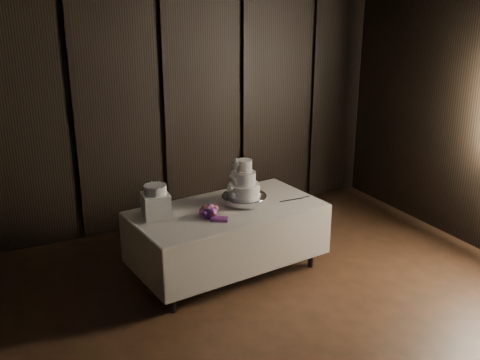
% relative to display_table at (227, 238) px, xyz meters
% --- Properties ---
extents(room, '(6.08, 7.08, 3.08)m').
position_rel_display_table_xyz_m(room, '(-0.07, -1.86, 1.08)').
color(room, black).
rests_on(room, ground).
extents(display_table, '(2.09, 1.25, 0.76)m').
position_rel_display_table_xyz_m(display_table, '(0.00, 0.00, 0.00)').
color(display_table, beige).
rests_on(display_table, ground).
extents(cake_stand, '(0.62, 0.62, 0.09)m').
position_rel_display_table_xyz_m(cake_stand, '(0.22, 0.05, 0.39)').
color(cake_stand, silver).
rests_on(cake_stand, display_table).
extents(wedding_cake, '(0.36, 0.33, 0.40)m').
position_rel_display_table_xyz_m(wedding_cake, '(0.20, 0.03, 0.59)').
color(wedding_cake, white).
rests_on(wedding_cake, cake_stand).
extents(bouquet, '(0.43, 0.46, 0.18)m').
position_rel_display_table_xyz_m(bouquet, '(-0.26, -0.14, 0.40)').
color(bouquet, '#BD446D').
rests_on(bouquet, display_table).
extents(box_pedestal, '(0.29, 0.29, 0.25)m').
position_rel_display_table_xyz_m(box_pedestal, '(-0.74, 0.11, 0.47)').
color(box_pedestal, white).
rests_on(box_pedestal, display_table).
extents(small_cake, '(0.25, 0.25, 0.09)m').
position_rel_display_table_xyz_m(small_cake, '(-0.74, 0.11, 0.64)').
color(small_cake, white).
rests_on(small_cake, box_pedestal).
extents(cake_knife, '(0.37, 0.04, 0.01)m').
position_rel_display_table_xyz_m(cake_knife, '(0.71, -0.11, 0.35)').
color(cake_knife, silver).
rests_on(cake_knife, display_table).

